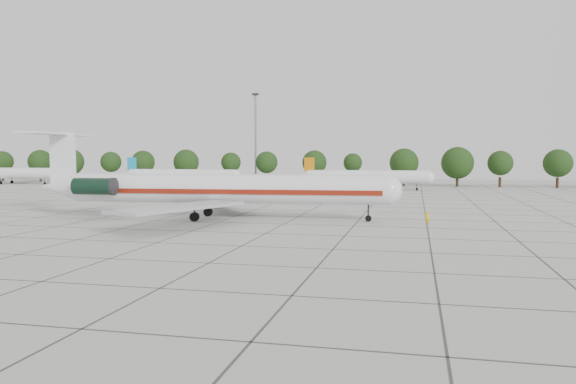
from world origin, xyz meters
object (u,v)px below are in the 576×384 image
object	(u,v)px
ground_crew	(427,218)
bg_airliner_b	(181,176)
bg_airliner_a	(9,173)
floodlight_mast	(256,133)
main_airliner	(207,188)
bg_airliner_c	(366,177)

from	to	relation	value
ground_crew	bg_airliner_b	world-z (taller)	bg_airliner_b
bg_airliner_a	floodlight_mast	distance (m)	69.53
main_airliner	bg_airliner_c	bearing A→B (deg)	73.16
bg_airliner_a	bg_airliner_c	size ratio (longest dim) A/B	1.00
ground_crew	bg_airliner_a	bearing A→B (deg)	-40.31
main_airliner	ground_crew	distance (m)	26.77
ground_crew	bg_airliner_c	distance (m)	64.99
bg_airliner_b	floodlight_mast	bearing A→B (deg)	66.00
bg_airliner_b	floodlight_mast	xyz separation A→B (m)	(11.53, 25.89, 11.37)
main_airliner	bg_airliner_b	world-z (taller)	main_airliner
bg_airliner_a	bg_airliner_c	distance (m)	99.38
bg_airliner_c	floodlight_mast	distance (m)	43.40
bg_airliner_c	bg_airliner_b	bearing A→B (deg)	-178.92
ground_crew	main_airliner	bearing A→B (deg)	-8.43
bg_airliner_c	ground_crew	bearing A→B (deg)	-78.96
main_airliner	ground_crew	bearing A→B (deg)	-4.16
bg_airliner_b	ground_crew	bearing A→B (deg)	-47.55
ground_crew	bg_airliner_a	distance (m)	131.30
floodlight_mast	main_airliner	bearing A→B (deg)	-77.68
bg_airliner_b	bg_airliner_a	bearing A→B (deg)	173.57
ground_crew	floodlight_mast	world-z (taller)	floodlight_mast
bg_airliner_a	floodlight_mast	xyz separation A→B (m)	(65.67, 19.79, 11.37)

